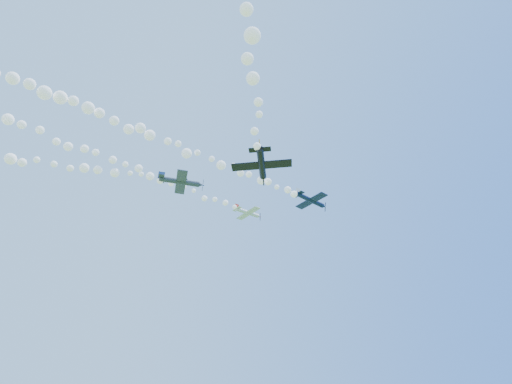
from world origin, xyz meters
name	(u,v)px	position (x,y,z in m)	size (l,w,h in m)	color
plane_white	(248,213)	(7.09, 8.03, 51.06)	(6.58, 6.96, 1.76)	silver
smoke_trail_white	(63,141)	(-29.29, -0.42, 50.74)	(69.01, 17.88, 2.82)	white
plane_navy	(311,200)	(16.89, -1.09, 50.92)	(7.73, 8.18, 2.74)	#0E193E
smoke_trail_navy	(108,117)	(-23.09, -8.78, 50.73)	(75.47, 16.80, 3.02)	white
plane_grey	(181,182)	(-10.24, -7.06, 43.16)	(7.40, 7.76, 2.33)	#313748
plane_black	(262,164)	(-2.73, -21.60, 37.85)	(7.68, 7.25, 2.09)	black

